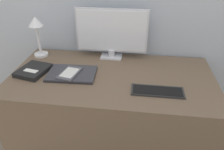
{
  "coord_description": "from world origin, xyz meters",
  "views": [
    {
      "loc": [
        0.17,
        -1.12,
        1.5
      ],
      "look_at": [
        0.01,
        0.08,
        0.78
      ],
      "focal_mm": 35.0,
      "sensor_mm": 36.0,
      "label": 1
    }
  ],
  "objects_px": {
    "monitor": "(111,33)",
    "notebook": "(33,70)",
    "laptop": "(72,74)",
    "ereader": "(70,73)",
    "desk_lamp": "(37,30)",
    "keyboard": "(157,91)"
  },
  "relations": [
    {
      "from": "monitor",
      "to": "notebook",
      "type": "bearing_deg",
      "value": -148.46
    },
    {
      "from": "laptop",
      "to": "ereader",
      "type": "distance_m",
      "value": 0.03
    },
    {
      "from": "ereader",
      "to": "desk_lamp",
      "type": "height_order",
      "value": "desk_lamp"
    },
    {
      "from": "ereader",
      "to": "desk_lamp",
      "type": "relative_size",
      "value": 0.64
    },
    {
      "from": "laptop",
      "to": "notebook",
      "type": "distance_m",
      "value": 0.28
    },
    {
      "from": "keyboard",
      "to": "desk_lamp",
      "type": "xyz_separation_m",
      "value": [
        -0.92,
        0.4,
        0.21
      ]
    },
    {
      "from": "laptop",
      "to": "ereader",
      "type": "height_order",
      "value": "ereader"
    },
    {
      "from": "keyboard",
      "to": "desk_lamp",
      "type": "bearing_deg",
      "value": 156.53
    },
    {
      "from": "ereader",
      "to": "desk_lamp",
      "type": "distance_m",
      "value": 0.47
    },
    {
      "from": "ereader",
      "to": "notebook",
      "type": "distance_m",
      "value": 0.27
    },
    {
      "from": "monitor",
      "to": "laptop",
      "type": "distance_m",
      "value": 0.44
    },
    {
      "from": "keyboard",
      "to": "notebook",
      "type": "relative_size",
      "value": 1.27
    },
    {
      "from": "monitor",
      "to": "notebook",
      "type": "height_order",
      "value": "monitor"
    },
    {
      "from": "laptop",
      "to": "ereader",
      "type": "xyz_separation_m",
      "value": [
        -0.01,
        -0.02,
        0.01
      ]
    },
    {
      "from": "desk_lamp",
      "to": "notebook",
      "type": "bearing_deg",
      "value": -78.34
    },
    {
      "from": "desk_lamp",
      "to": "notebook",
      "type": "distance_m",
      "value": 0.34
    },
    {
      "from": "keyboard",
      "to": "ereader",
      "type": "xyz_separation_m",
      "value": [
        -0.59,
        0.11,
        0.02
      ]
    },
    {
      "from": "monitor",
      "to": "keyboard",
      "type": "bearing_deg",
      "value": -52.35
    },
    {
      "from": "laptop",
      "to": "desk_lamp",
      "type": "bearing_deg",
      "value": 141.67
    },
    {
      "from": "monitor",
      "to": "ereader",
      "type": "bearing_deg",
      "value": -126.57
    },
    {
      "from": "monitor",
      "to": "notebook",
      "type": "xyz_separation_m",
      "value": [
        -0.52,
        -0.32,
        -0.19
      ]
    },
    {
      "from": "monitor",
      "to": "desk_lamp",
      "type": "height_order",
      "value": "monitor"
    }
  ]
}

